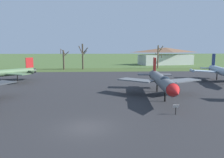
{
  "coord_description": "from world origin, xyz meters",
  "views": [
    {
      "loc": [
        1.2,
        -16.99,
        6.6
      ],
      "look_at": [
        3.3,
        17.79,
        1.64
      ],
      "focal_mm": 33.51,
      "sensor_mm": 36.0,
      "label": 1
    }
  ],
  "objects_px": {
    "info_placard_front_right": "(176,108)",
    "visitor_building": "(165,56)",
    "jet_fighter_front_right": "(162,81)",
    "jet_fighter_rear_left": "(223,71)",
    "jet_fighter_rear_center": "(2,73)"
  },
  "relations": [
    {
      "from": "info_placard_front_right",
      "to": "jet_fighter_rear_left",
      "type": "xyz_separation_m",
      "value": [
        16.61,
        19.58,
        1.6
      ]
    },
    {
      "from": "info_placard_front_right",
      "to": "visitor_building",
      "type": "distance_m",
      "value": 73.06
    },
    {
      "from": "jet_fighter_rear_left",
      "to": "visitor_building",
      "type": "relative_size",
      "value": 0.66
    },
    {
      "from": "jet_fighter_rear_left",
      "to": "visitor_building",
      "type": "xyz_separation_m",
      "value": [
        4.45,
        50.32,
        1.31
      ]
    },
    {
      "from": "jet_fighter_rear_center",
      "to": "visitor_building",
      "type": "height_order",
      "value": "visitor_building"
    },
    {
      "from": "jet_fighter_rear_center",
      "to": "visitor_building",
      "type": "distance_m",
      "value": 67.86
    },
    {
      "from": "jet_fighter_front_right",
      "to": "jet_fighter_rear_left",
      "type": "bearing_deg",
      "value": 36.63
    },
    {
      "from": "info_placard_front_right",
      "to": "jet_fighter_rear_left",
      "type": "height_order",
      "value": "jet_fighter_rear_left"
    },
    {
      "from": "jet_fighter_front_right",
      "to": "info_placard_front_right",
      "type": "distance_m",
      "value": 8.07
    },
    {
      "from": "jet_fighter_front_right",
      "to": "jet_fighter_rear_center",
      "type": "xyz_separation_m",
      "value": [
        -27.64,
        13.96,
        -0.3
      ]
    },
    {
      "from": "jet_fighter_front_right",
      "to": "info_placard_front_right",
      "type": "xyz_separation_m",
      "value": [
        -0.85,
        -7.86,
        -1.63
      ]
    },
    {
      "from": "info_placard_front_right",
      "to": "visitor_building",
      "type": "height_order",
      "value": "visitor_building"
    },
    {
      "from": "visitor_building",
      "to": "jet_fighter_front_right",
      "type": "bearing_deg",
      "value": -108.05
    },
    {
      "from": "jet_fighter_rear_center",
      "to": "jet_fighter_rear_left",
      "type": "bearing_deg",
      "value": -2.95
    },
    {
      "from": "jet_fighter_front_right",
      "to": "info_placard_front_right",
      "type": "relative_size",
      "value": 15.28
    }
  ]
}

